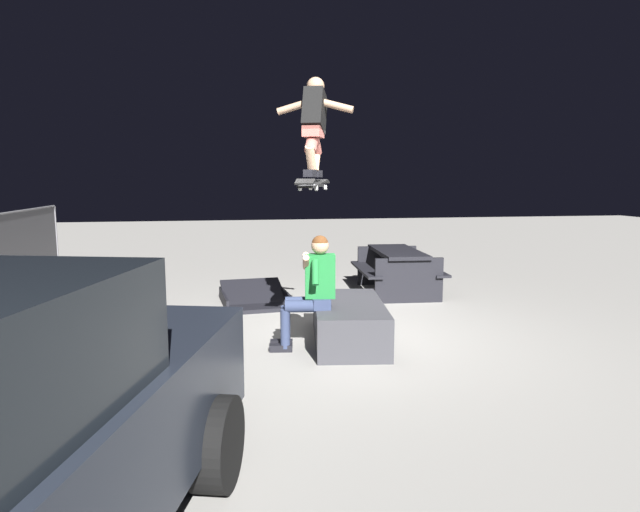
# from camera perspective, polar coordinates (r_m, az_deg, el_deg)

# --- Properties ---
(ground_plane) EXTENTS (40.00, 40.00, 0.00)m
(ground_plane) POSITION_cam_1_polar(r_m,az_deg,el_deg) (6.85, 2.28, -8.41)
(ground_plane) COLOR gray
(ledge_box_main) EXTENTS (1.74, 1.02, 0.49)m
(ledge_box_main) POSITION_cam_1_polar(r_m,az_deg,el_deg) (6.54, 3.06, -7.02)
(ledge_box_main) COLOR #38383D
(ledge_box_main) RESTS_ON ground
(person_sitting_on_ledge) EXTENTS (0.60, 0.78, 1.32)m
(person_sitting_on_ledge) POSITION_cam_1_polar(r_m,az_deg,el_deg) (6.16, -0.99, -3.25)
(person_sitting_on_ledge) COLOR #2D3856
(person_sitting_on_ledge) RESTS_ON ground
(skateboard) EXTENTS (1.03, 0.55, 0.13)m
(skateboard) POSITION_cam_1_polar(r_m,az_deg,el_deg) (6.16, -0.71, 7.67)
(skateboard) COLOR black
(skater_airborne) EXTENTS (0.63, 0.86, 1.12)m
(skater_airborne) POSITION_cam_1_polar(r_m,az_deg,el_deg) (6.25, -0.62, 13.99)
(skater_airborne) COLOR black
(kicker_ramp) EXTENTS (1.35, 1.13, 0.40)m
(kicker_ramp) POSITION_cam_1_polar(r_m,az_deg,el_deg) (8.57, -6.89, -4.66)
(kicker_ramp) COLOR black
(kicker_ramp) RESTS_ON ground
(picnic_table_back) EXTENTS (1.78, 1.45, 0.75)m
(picnic_table_back) POSITION_cam_1_polar(r_m,az_deg,el_deg) (9.37, 8.17, -0.88)
(picnic_table_back) COLOR black
(picnic_table_back) RESTS_ON ground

